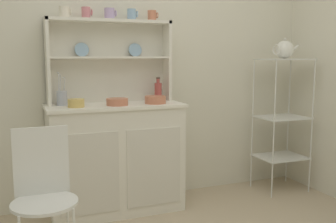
% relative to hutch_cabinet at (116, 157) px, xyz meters
% --- Properties ---
extents(wall_back, '(3.84, 0.05, 2.50)m').
position_rel_hutch_cabinet_xyz_m(wall_back, '(0.26, 0.26, 0.80)').
color(wall_back, silver).
rests_on(wall_back, ground).
extents(hutch_cabinet, '(1.07, 0.45, 0.87)m').
position_rel_hutch_cabinet_xyz_m(hutch_cabinet, '(0.00, 0.00, 0.00)').
color(hutch_cabinet, white).
rests_on(hutch_cabinet, ground).
extents(hutch_shelf_unit, '(0.99, 0.18, 0.66)m').
position_rel_hutch_cabinet_xyz_m(hutch_shelf_unit, '(-0.00, 0.16, 0.81)').
color(hutch_shelf_unit, silver).
rests_on(hutch_shelf_unit, hutch_cabinet).
extents(bakers_rack, '(0.43, 0.35, 1.22)m').
position_rel_hutch_cabinet_xyz_m(bakers_rack, '(1.55, -0.07, 0.30)').
color(bakers_rack, silver).
rests_on(bakers_rack, ground).
extents(wire_chair, '(0.36, 0.36, 0.85)m').
position_rel_hutch_cabinet_xyz_m(wire_chair, '(-0.61, -0.77, 0.07)').
color(wire_chair, white).
rests_on(wire_chair, ground).
extents(cup_cream_0, '(0.09, 0.07, 0.08)m').
position_rel_hutch_cabinet_xyz_m(cup_cream_0, '(-0.35, 0.12, 1.13)').
color(cup_cream_0, silver).
rests_on(cup_cream_0, hutch_shelf_unit).
extents(cup_rose_1, '(0.08, 0.07, 0.09)m').
position_rel_hutch_cabinet_xyz_m(cup_rose_1, '(-0.18, 0.12, 1.13)').
color(cup_rose_1, '#D17A84').
rests_on(cup_rose_1, hutch_shelf_unit).
extents(cup_lilac_2, '(0.09, 0.08, 0.09)m').
position_rel_hutch_cabinet_xyz_m(cup_lilac_2, '(0.00, 0.12, 1.13)').
color(cup_lilac_2, '#B79ECC').
rests_on(cup_lilac_2, hutch_shelf_unit).
extents(cup_sky_3, '(0.08, 0.07, 0.09)m').
position_rel_hutch_cabinet_xyz_m(cup_sky_3, '(0.18, 0.12, 1.13)').
color(cup_sky_3, '#8EB2D1').
rests_on(cup_sky_3, hutch_shelf_unit).
extents(cup_terracotta_4, '(0.09, 0.07, 0.08)m').
position_rel_hutch_cabinet_xyz_m(cup_terracotta_4, '(0.36, 0.12, 1.13)').
color(cup_terracotta_4, '#C67556').
rests_on(cup_terracotta_4, hutch_shelf_unit).
extents(bowl_mixing_large, '(0.12, 0.12, 0.06)m').
position_rel_hutch_cabinet_xyz_m(bowl_mixing_large, '(-0.31, -0.07, 0.45)').
color(bowl_mixing_large, '#DBB760').
rests_on(bowl_mixing_large, hutch_cabinet).
extents(bowl_floral_medium, '(0.17, 0.17, 0.05)m').
position_rel_hutch_cabinet_xyz_m(bowl_floral_medium, '(-0.00, -0.07, 0.45)').
color(bowl_floral_medium, '#C67556').
rests_on(bowl_floral_medium, hutch_cabinet).
extents(bowl_cream_small, '(0.17, 0.17, 0.06)m').
position_rel_hutch_cabinet_xyz_m(bowl_cream_small, '(0.31, -0.07, 0.45)').
color(bowl_cream_small, '#C67556').
rests_on(bowl_cream_small, hutch_cabinet).
extents(jam_bottle, '(0.06, 0.06, 0.20)m').
position_rel_hutch_cabinet_xyz_m(jam_bottle, '(0.39, 0.09, 0.51)').
color(jam_bottle, '#B74C47').
rests_on(jam_bottle, hutch_cabinet).
extents(utensil_jar, '(0.08, 0.08, 0.25)m').
position_rel_hutch_cabinet_xyz_m(utensil_jar, '(-0.39, 0.08, 0.48)').
color(utensil_jar, '#B2B7C6').
rests_on(utensil_jar, hutch_cabinet).
extents(porcelain_teapot, '(0.25, 0.16, 0.18)m').
position_rel_hutch_cabinet_xyz_m(porcelain_teapot, '(1.55, -0.07, 0.86)').
color(porcelain_teapot, white).
rests_on(porcelain_teapot, bakers_rack).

